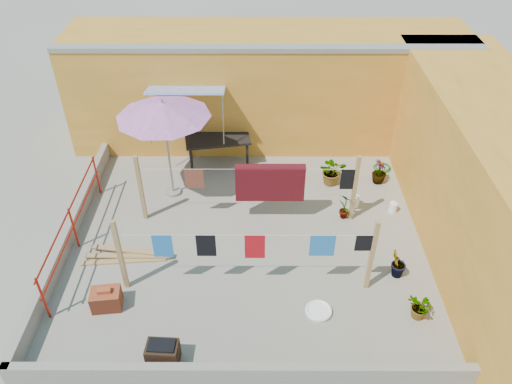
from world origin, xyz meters
TOP-DOWN VIEW (x-y plane):
  - ground at (0.00, 0.00)m, footprint 80.00×80.00m
  - wall_back at (0.50, 4.69)m, footprint 11.00×3.27m
  - wall_right at (5.20, 0.00)m, footprint 2.40×9.00m
  - parapet_front at (0.00, -3.58)m, footprint 8.30×0.16m
  - parapet_left at (-4.08, 0.00)m, footprint 0.16×7.30m
  - red_railing at (-3.85, -0.20)m, footprint 0.05×4.20m
  - clothesline_rig at (0.42, 0.52)m, footprint 5.09×2.35m
  - patio_umbrella at (-1.96, 1.80)m, footprint 2.84×2.84m
  - outdoor_table at (-0.86, 3.20)m, footprint 1.87×1.15m
  - brick_stack at (-2.77, -1.93)m, footprint 0.62×0.48m
  - lumber_pile at (-2.64, -0.57)m, footprint 2.02×0.58m
  - brazier at (-1.45, -3.20)m, footprint 0.59×0.41m
  - white_basin at (1.44, -2.08)m, footprint 0.53×0.53m
  - water_jug_a at (2.68, 1.27)m, footprint 0.21×0.21m
  - water_jug_b at (3.58, 1.05)m, footprint 0.19×0.19m
  - green_hose at (3.70, 2.92)m, footprint 0.49×0.49m
  - plant_back_a at (2.20, 2.23)m, footprint 0.72×0.63m
  - plant_back_b at (3.45, 2.28)m, footprint 0.45×0.45m
  - plant_right_a at (2.34, 0.82)m, footprint 0.47×0.46m
  - plant_right_b at (3.18, -1.10)m, footprint 0.50×0.50m
  - plant_right_c at (3.40, -2.19)m, footprint 0.60×0.63m

SIDE VIEW (x-z plane):
  - ground at x=0.00m, z-range 0.00..0.00m
  - green_hose at x=3.70m, z-range 0.00..0.07m
  - white_basin at x=1.44m, z-range 0.00..0.09m
  - lumber_pile at x=-2.64m, z-range 0.00..0.12m
  - water_jug_b at x=3.58m, z-range -0.02..0.29m
  - water_jug_a at x=2.68m, z-range -0.02..0.31m
  - brick_stack at x=-2.77m, z-range -0.04..0.47m
  - parapet_front at x=0.00m, z-range 0.00..0.44m
  - parapet_left at x=-4.08m, z-range 0.00..0.44m
  - brazier at x=-1.45m, z-range -0.01..0.50m
  - plant_right_c at x=3.40m, z-range 0.00..0.56m
  - plant_back_b at x=3.45m, z-range 0.00..0.67m
  - plant_right_b at x=3.18m, z-range 0.00..0.71m
  - plant_right_a at x=2.34m, z-range 0.00..0.74m
  - plant_back_a at x=2.20m, z-range 0.00..0.79m
  - red_railing at x=-3.85m, z-range 0.17..1.27m
  - outdoor_table at x=-0.86m, z-range 0.33..1.15m
  - clothesline_rig at x=0.42m, z-range 0.14..1.94m
  - wall_right at x=5.20m, z-range 0.00..3.20m
  - wall_back at x=0.50m, z-range 0.00..3.21m
  - patio_umbrella at x=-1.96m, z-range 1.07..3.76m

